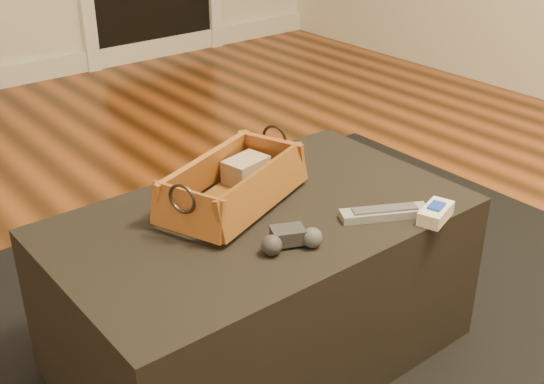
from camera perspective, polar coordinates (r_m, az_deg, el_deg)
floor at (r=1.84m, az=-1.47°, el=-14.64°), size 5.00×5.50×0.01m
area_rug at (r=1.85m, az=0.10°, el=-14.07°), size 2.60×2.00×0.01m
ottoman at (r=1.75m, az=-0.93°, el=-7.87°), size 1.00×0.60×0.42m
tv_remote at (r=1.65m, az=-3.19°, el=-0.66°), size 0.21×0.14×0.02m
cloth_bundle at (r=1.75m, az=-2.20°, el=1.89°), size 0.12×0.10×0.06m
wicker_basket at (r=1.66m, az=-3.26°, el=0.42°), size 0.45×0.34×0.14m
game_controller at (r=1.49m, az=1.55°, el=-3.95°), size 0.15×0.11×0.05m
silver_remote at (r=1.64m, az=9.39°, el=-1.72°), size 0.21×0.14×0.02m
cream_gadget at (r=1.65m, az=13.53°, el=-1.72°), size 0.12×0.08×0.04m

